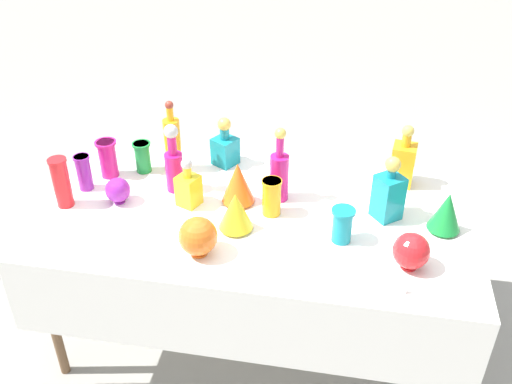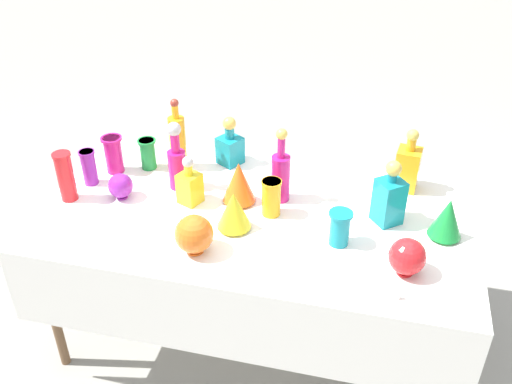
% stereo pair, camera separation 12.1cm
% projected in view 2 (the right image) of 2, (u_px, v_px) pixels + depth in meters
% --- Properties ---
extents(ground_plane, '(40.00, 40.00, 0.00)m').
position_uv_depth(ground_plane, '(256.00, 330.00, 2.96)').
color(ground_plane, gray).
extents(display_table, '(1.91, 1.04, 0.76)m').
position_uv_depth(display_table, '(254.00, 227.00, 2.54)').
color(display_table, white).
rests_on(display_table, ground).
extents(tall_bottle_0, '(0.08, 0.08, 0.37)m').
position_uv_depth(tall_bottle_0, '(178.00, 141.00, 2.78)').
color(tall_bottle_0, orange).
rests_on(tall_bottle_0, display_table).
extents(tall_bottle_1, '(0.08, 0.08, 0.34)m').
position_uv_depth(tall_bottle_1, '(177.00, 161.00, 2.64)').
color(tall_bottle_1, '#C61972').
rests_on(tall_bottle_1, display_table).
extents(tall_bottle_2, '(0.09, 0.09, 0.36)m').
position_uv_depth(tall_bottle_2, '(281.00, 174.00, 2.55)').
color(tall_bottle_2, '#C61972').
rests_on(tall_bottle_2, display_table).
extents(square_decanter_0, '(0.15, 0.15, 0.30)m').
position_uv_depth(square_decanter_0, '(389.00, 197.00, 2.41)').
color(square_decanter_0, teal).
rests_on(square_decanter_0, display_table).
extents(square_decanter_1, '(0.15, 0.15, 0.25)m').
position_uv_depth(square_decanter_1, '(230.00, 146.00, 2.85)').
color(square_decanter_1, teal).
rests_on(square_decanter_1, display_table).
extents(square_decanter_2, '(0.12, 0.12, 0.31)m').
position_uv_depth(square_decanter_2, '(408.00, 166.00, 2.64)').
color(square_decanter_2, orange).
rests_on(square_decanter_2, display_table).
extents(square_decanter_3, '(0.12, 0.12, 0.24)m').
position_uv_depth(square_decanter_3, '(190.00, 184.00, 2.56)').
color(square_decanter_3, yellow).
rests_on(square_decanter_3, display_table).
extents(slender_vase_0, '(0.10, 0.10, 0.15)m').
position_uv_depth(slender_vase_0, '(340.00, 227.00, 2.31)').
color(slender_vase_0, teal).
rests_on(slender_vase_0, display_table).
extents(slender_vase_1, '(0.09, 0.09, 0.16)m').
position_uv_depth(slender_vase_1, '(148.00, 153.00, 2.81)').
color(slender_vase_1, '#198C38').
rests_on(slender_vase_1, display_table).
extents(slender_vase_2, '(0.08, 0.08, 0.17)m').
position_uv_depth(slender_vase_2, '(89.00, 166.00, 2.69)').
color(slender_vase_2, purple).
rests_on(slender_vase_2, display_table).
extents(slender_vase_3, '(0.10, 0.10, 0.19)m').
position_uv_depth(slender_vase_3, '(113.00, 153.00, 2.78)').
color(slender_vase_3, '#C61972').
rests_on(slender_vase_3, display_table).
extents(slender_vase_4, '(0.09, 0.09, 0.17)m').
position_uv_depth(slender_vase_4, '(271.00, 196.00, 2.48)').
color(slender_vase_4, orange).
rests_on(slender_vase_4, display_table).
extents(slender_vase_5, '(0.08, 0.08, 0.24)m').
position_uv_depth(slender_vase_5, '(65.00, 175.00, 2.56)').
color(slender_vase_5, red).
rests_on(slender_vase_5, display_table).
extents(fluted_vase_0, '(0.15, 0.15, 0.20)m').
position_uv_depth(fluted_vase_0, '(239.00, 182.00, 2.55)').
color(fluted_vase_0, orange).
rests_on(fluted_vase_0, display_table).
extents(fluted_vase_1, '(0.15, 0.15, 0.18)m').
position_uv_depth(fluted_vase_1, '(234.00, 210.00, 2.39)').
color(fluted_vase_1, yellow).
rests_on(fluted_vase_1, display_table).
extents(fluted_vase_2, '(0.14, 0.14, 0.19)m').
position_uv_depth(fluted_vase_2, '(447.00, 218.00, 2.33)').
color(fluted_vase_2, '#198C38').
rests_on(fluted_vase_2, display_table).
extents(round_bowl_0, '(0.11, 0.11, 0.12)m').
position_uv_depth(round_bowl_0, '(121.00, 186.00, 2.60)').
color(round_bowl_0, purple).
rests_on(round_bowl_0, display_table).
extents(round_bowl_1, '(0.16, 0.16, 0.16)m').
position_uv_depth(round_bowl_1, '(194.00, 234.00, 2.26)').
color(round_bowl_1, orange).
rests_on(round_bowl_1, display_table).
extents(round_bowl_2, '(0.14, 0.14, 0.15)m').
position_uv_depth(round_bowl_2, '(407.00, 257.00, 2.16)').
color(round_bowl_2, red).
rests_on(round_bowl_2, display_table).
extents(price_tag_left, '(0.05, 0.03, 0.04)m').
position_uv_depth(price_tag_left, '(393.00, 293.00, 2.07)').
color(price_tag_left, white).
rests_on(price_tag_left, display_table).
extents(cardboard_box_behind_left, '(0.47, 0.38, 0.35)m').
position_uv_depth(cardboard_box_behind_left, '(310.00, 210.00, 3.63)').
color(cardboard_box_behind_left, tan).
rests_on(cardboard_box_behind_left, ground).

